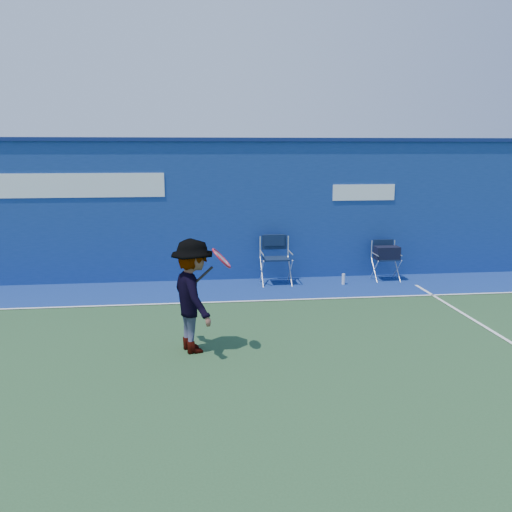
{
  "coord_description": "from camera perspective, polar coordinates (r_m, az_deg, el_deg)",
  "views": [
    {
      "loc": [
        -0.17,
        -6.64,
        2.85
      ],
      "look_at": [
        0.92,
        2.6,
        1.0
      ],
      "focal_mm": 38.0,
      "sensor_mm": 36.0,
      "label": 1
    }
  ],
  "objects": [
    {
      "name": "stadium_wall",
      "position": [
        11.91,
        -5.89,
        4.92
      ],
      "size": [
        24.0,
        0.5,
        3.08
      ],
      "color": "navy",
      "rests_on": "ground"
    },
    {
      "name": "ground",
      "position": [
        7.23,
        -4.91,
        -12.01
      ],
      "size": [
        80.0,
        80.0,
        0.0
      ],
      "primitive_type": "plane",
      "color": "#264827",
      "rests_on": "ground"
    },
    {
      "name": "water_bottle",
      "position": [
        11.69,
        9.19,
        -2.43
      ],
      "size": [
        0.07,
        0.07,
        0.24
      ],
      "primitive_type": "cylinder",
      "color": "white",
      "rests_on": "ground"
    },
    {
      "name": "court_lines",
      "position": [
        7.78,
        -5.07,
        -10.19
      ],
      "size": [
        24.0,
        12.0,
        0.01
      ],
      "color": "white",
      "rests_on": "out_of_bounds_strip"
    },
    {
      "name": "directors_chair_right",
      "position": [
        12.22,
        13.52,
        -0.82
      ],
      "size": [
        0.52,
        0.47,
        0.87
      ],
      "color": "silver",
      "rests_on": "ground"
    },
    {
      "name": "directors_chair_left",
      "position": [
        11.56,
        2.1,
        -1.3
      ],
      "size": [
        0.61,
        0.57,
        1.03
      ],
      "color": "silver",
      "rests_on": "ground"
    },
    {
      "name": "out_of_bounds_strip",
      "position": [
        11.11,
        -5.62,
        -3.65
      ],
      "size": [
        24.0,
        1.8,
        0.01
      ],
      "primitive_type": "cube",
      "color": "navy",
      "rests_on": "ground"
    },
    {
      "name": "tennis_player",
      "position": [
        7.69,
        -6.63,
        -4.18
      ],
      "size": [
        1.0,
        1.19,
        1.62
      ],
      "color": "#EA4738",
      "rests_on": "ground"
    }
  ]
}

